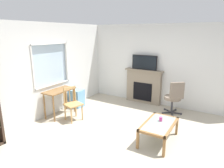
# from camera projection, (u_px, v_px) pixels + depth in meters

# --- Properties ---
(ground) EXTENTS (6.03, 5.95, 0.02)m
(ground) POSITION_uv_depth(u_px,v_px,m) (122.00, 137.00, 4.53)
(ground) COLOR #B2A893
(wall_back_with_window) EXTENTS (5.03, 0.15, 2.59)m
(wall_back_with_window) POSITION_uv_depth(u_px,v_px,m) (43.00, 72.00, 5.42)
(wall_back_with_window) COLOR silver
(wall_back_with_window) RESTS_ON ground
(wall_right) EXTENTS (0.12, 5.15, 2.59)m
(wall_right) POSITION_uv_depth(u_px,v_px,m) (161.00, 65.00, 6.33)
(wall_right) COLOR silver
(wall_right) RESTS_ON ground
(desk_under_window) EXTENTS (0.91, 0.46, 0.76)m
(desk_under_window) POSITION_uv_depth(u_px,v_px,m) (60.00, 94.00, 5.58)
(desk_under_window) COLOR brown
(desk_under_window) RESTS_ON ground
(wooden_chair) EXTENTS (0.52, 0.50, 0.90)m
(wooden_chair) POSITION_uv_depth(u_px,v_px,m) (73.00, 104.00, 5.32)
(wooden_chair) COLOR tan
(wooden_chair) RESTS_ON ground
(plastic_drawer_unit) EXTENTS (0.35, 0.40, 0.56)m
(plastic_drawer_unit) POSITION_uv_depth(u_px,v_px,m) (77.00, 98.00, 6.33)
(plastic_drawer_unit) COLOR #72ADDB
(plastic_drawer_unit) RESTS_ON ground
(fireplace) EXTENTS (0.26, 1.28, 1.14)m
(fireplace) POSITION_uv_depth(u_px,v_px,m) (144.00, 86.00, 6.64)
(fireplace) COLOR gray
(fireplace) RESTS_ON ground
(tv) EXTENTS (0.06, 0.84, 0.47)m
(tv) POSITION_uv_depth(u_px,v_px,m) (144.00, 62.00, 6.42)
(tv) COLOR black
(tv) RESTS_ON fireplace
(office_chair) EXTENTS (0.63, 0.59, 1.00)m
(office_chair) POSITION_uv_depth(u_px,v_px,m) (174.00, 96.00, 5.64)
(office_chair) COLOR #7A6B5B
(office_chair) RESTS_ON ground
(coffee_table) EXTENTS (1.06, 0.60, 0.43)m
(coffee_table) POSITION_uv_depth(u_px,v_px,m) (159.00, 126.00, 4.27)
(coffee_table) COLOR #8C9E99
(coffee_table) RESTS_ON ground
(sippy_cup) EXTENTS (0.07, 0.07, 0.09)m
(sippy_cup) POSITION_uv_depth(u_px,v_px,m) (161.00, 119.00, 4.35)
(sippy_cup) COLOR #DB3D84
(sippy_cup) RESTS_ON coffee_table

